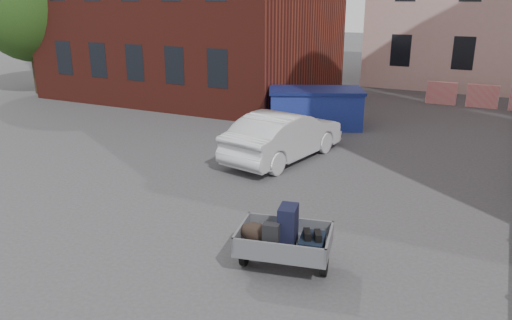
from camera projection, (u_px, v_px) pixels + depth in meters
The scene contains 6 objects.
ground at pixel (232, 221), 10.81m from camera, with size 120.00×120.00×0.00m, color #38383A.
far_building at pixel (137, 6), 36.71m from camera, with size 6.00×6.00×8.00m, color maroon.
barriers at pixel (482, 96), 21.68m from camera, with size 4.70×0.18×1.00m.
trailer at pixel (284, 239), 8.69m from camera, with size 1.79×1.93×1.20m.
dumpster at pixel (315, 108), 18.39m from camera, with size 3.82×3.00×1.43m.
silver_car at pixel (284, 136), 14.71m from camera, with size 1.53×4.38×1.44m, color #B9BBC1.
Camera 1 is at (4.82, -8.62, 4.62)m, focal length 35.00 mm.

